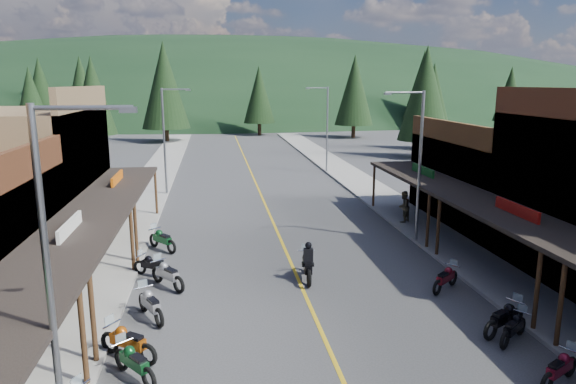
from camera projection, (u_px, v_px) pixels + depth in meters
name	position (u px, v px, depth m)	size (l,w,h in m)	color
ground	(315.00, 317.00, 18.75)	(220.00, 220.00, 0.00)	#38383A
centerline	(262.00, 198.00, 38.09)	(0.15, 90.00, 0.01)	gold
sidewalk_west	(142.00, 201.00, 36.85)	(3.40, 94.00, 0.15)	gray
sidewalk_east	(375.00, 193.00, 39.31)	(3.40, 94.00, 0.15)	gray
shop_west_3	(17.00, 177.00, 26.99)	(10.90, 10.20, 8.20)	brown
shop_east_3	(501.00, 181.00, 31.10)	(10.90, 10.20, 6.20)	#4C2D16
streetlight_0	(55.00, 270.00, 11.02)	(2.16, 0.18, 8.00)	gray
streetlight_1	(166.00, 136.00, 38.11)	(2.16, 0.18, 8.00)	gray
streetlight_2	(417.00, 160.00, 26.54)	(2.16, 0.18, 8.00)	gray
streetlight_3	(326.00, 125.00, 47.82)	(2.16, 0.18, 8.00)	gray
ridge_hill	(224.00, 112.00, 149.35)	(310.00, 140.00, 60.00)	black
pine_1	(81.00, 90.00, 81.55)	(5.88, 5.88, 12.50)	black
pine_2	(165.00, 85.00, 71.77)	(6.72, 6.72, 14.00)	black
pine_3	(259.00, 95.00, 81.81)	(5.04, 5.04, 11.00)	black
pine_4	(354.00, 90.00, 77.83)	(5.88, 5.88, 12.50)	black
pine_5	(423.00, 85.00, 91.54)	(6.72, 6.72, 14.00)	black
pine_6	(510.00, 94.00, 85.82)	(5.04, 5.04, 11.00)	black
pine_7	(40.00, 89.00, 86.22)	(5.88, 5.88, 12.50)	black
pine_8	(32.00, 106.00, 53.08)	(4.48, 4.48, 10.00)	black
pine_9	(433.00, 99.00, 64.34)	(4.93, 4.93, 10.80)	black
pine_10	(93.00, 96.00, 63.15)	(5.38, 5.38, 11.60)	black
pine_11	(426.00, 93.00, 56.83)	(5.82, 5.82, 12.40)	black
bike_west_6	(134.00, 361.00, 14.69)	(0.68, 2.05, 1.17)	#0D431C
bike_west_7	(128.00, 341.00, 15.76)	(0.74, 2.21, 1.26)	#A84A0C
bike_west_8	(151.00, 303.00, 18.44)	(0.73, 2.19, 1.25)	#9B9A9F
bike_west_9	(167.00, 273.00, 21.28)	(0.75, 2.24, 1.28)	gray
bike_west_10	(153.00, 264.00, 22.54)	(0.66, 1.98, 1.13)	black
bike_west_11	(162.00, 239.00, 26.04)	(0.74, 2.21, 1.26)	#0C401B
bike_east_5	(560.00, 367.00, 14.44)	(0.63, 1.90, 1.09)	maroon
bike_east_6	(514.00, 327.00, 16.84)	(0.63, 1.89, 1.08)	black
bike_east_7	(504.00, 317.00, 17.37)	(0.73, 2.18, 1.24)	black
bike_east_8	(446.00, 277.00, 21.06)	(0.66, 1.99, 1.14)	maroon
rider_on_bike	(307.00, 264.00, 22.15)	(0.99, 2.41, 1.79)	black
pedestrian_east_b	(404.00, 207.00, 30.78)	(0.92, 0.53, 1.90)	brown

